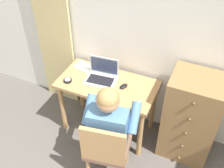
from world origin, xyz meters
name	(u,v)px	position (x,y,z in m)	size (l,w,h in m)	color
wall_back	(144,32)	(0.00, 2.20, 1.25)	(4.80, 0.05, 2.50)	silver
curtain_panel	(53,24)	(-1.10, 2.13, 1.14)	(0.48, 0.03, 2.28)	#CCB77A
desk	(108,91)	(-0.27, 1.85, 0.61)	(1.10, 0.57, 0.74)	tan
dresser	(190,117)	(0.67, 1.92, 0.53)	(0.54, 0.48, 1.05)	olive
chair	(106,149)	(0.02, 1.21, 0.50)	(0.48, 0.47, 0.88)	brown
person_seated	(111,123)	(-0.01, 1.39, 0.68)	(0.60, 0.63, 1.20)	#4C4C4C
laptop	(102,75)	(-0.35, 1.89, 0.79)	(0.36, 0.28, 0.24)	#B7BABF
computer_mouse	(124,86)	(-0.07, 1.86, 0.75)	(0.06, 0.10, 0.03)	black
desk_clock	(68,80)	(-0.68, 1.69, 0.75)	(0.09, 0.09, 0.03)	black
notebook_pad	(84,67)	(-0.65, 2.00, 0.74)	(0.21, 0.15, 0.01)	silver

